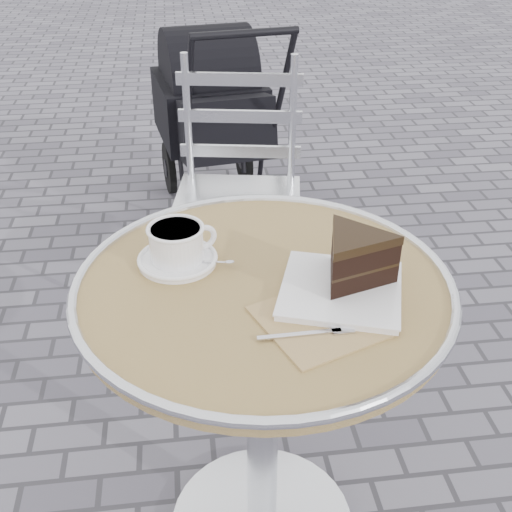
{
  "coord_description": "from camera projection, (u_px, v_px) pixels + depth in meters",
  "views": [
    {
      "loc": [
        -0.14,
        -0.98,
        1.41
      ],
      "look_at": [
        -0.01,
        0.02,
        0.78
      ],
      "focal_mm": 45.0,
      "sensor_mm": 36.0,
      "label": 1
    }
  ],
  "objects": [
    {
      "name": "cafe_table",
      "position": [
        263.0,
        350.0,
        1.29
      ],
      "size": [
        0.72,
        0.72,
        0.74
      ],
      "color": "silver",
      "rests_on": "ground"
    },
    {
      "name": "cappuccino_set",
      "position": [
        178.0,
        247.0,
        1.24
      ],
      "size": [
        0.18,
        0.15,
        0.08
      ],
      "rotation": [
        0.0,
        0.0,
        0.31
      ],
      "color": "white",
      "rests_on": "cafe_table"
    },
    {
      "name": "cake_plate_set",
      "position": [
        351.0,
        266.0,
        1.15
      ],
      "size": [
        0.32,
        0.33,
        0.11
      ],
      "rotation": [
        0.0,
        0.0,
        -0.32
      ],
      "color": "tan",
      "rests_on": "cafe_table"
    },
    {
      "name": "bistro_chair",
      "position": [
        239.0,
        166.0,
        2.08
      ],
      "size": [
        0.47,
        0.47,
        0.9
      ],
      "rotation": [
        0.0,
        0.0,
        -0.18
      ],
      "color": "silver",
      "rests_on": "ground"
    },
    {
      "name": "baby_stroller",
      "position": [
        214.0,
        122.0,
        2.83
      ],
      "size": [
        0.53,
        0.94,
        0.92
      ],
      "rotation": [
        0.0,
        0.0,
        0.15
      ],
      "color": "black",
      "rests_on": "ground"
    }
  ]
}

